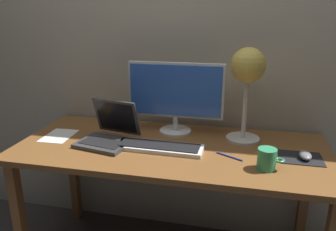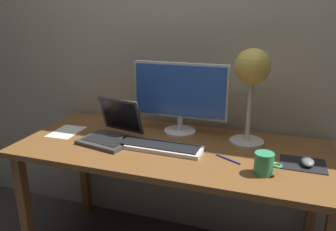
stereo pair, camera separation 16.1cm
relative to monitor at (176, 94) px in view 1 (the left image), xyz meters
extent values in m
cube|color=#B2A893|center=(0.02, 0.20, 0.33)|extent=(4.80, 0.06, 2.60)
cube|color=brown|center=(0.02, -0.20, -0.24)|extent=(1.60, 0.70, 0.03)
cube|color=brown|center=(-0.72, -0.49, -0.61)|extent=(0.05, 0.05, 0.71)
cube|color=brown|center=(-0.72, 0.09, -0.61)|extent=(0.05, 0.05, 0.71)
cube|color=brown|center=(0.76, 0.09, -0.61)|extent=(0.05, 0.05, 0.71)
cylinder|color=silver|center=(0.00, 0.00, -0.22)|extent=(0.18, 0.18, 0.01)
cylinder|color=silver|center=(0.00, 0.00, -0.17)|extent=(0.03, 0.03, 0.08)
cube|color=silver|center=(0.00, 0.00, 0.02)|extent=(0.53, 0.03, 0.31)
cube|color=blue|center=(0.00, -0.02, 0.02)|extent=(0.51, 0.00, 0.28)
cube|color=silver|center=(-0.03, -0.25, -0.22)|extent=(0.44, 0.15, 0.02)
cube|color=black|center=(-0.03, -0.25, -0.20)|extent=(0.41, 0.12, 0.01)
cube|color=#38383A|center=(-0.32, -0.27, -0.22)|extent=(0.30, 0.25, 0.02)
cube|color=black|center=(-0.33, -0.28, -0.21)|extent=(0.24, 0.15, 0.00)
cube|color=#38383A|center=(-0.30, -0.14, -0.11)|extent=(0.27, 0.12, 0.20)
cube|color=black|center=(-0.30, -0.14, -0.11)|extent=(0.24, 0.10, 0.17)
cylinder|color=beige|center=(0.38, -0.03, -0.22)|extent=(0.18, 0.18, 0.01)
cylinder|color=silver|center=(0.38, -0.03, -0.03)|extent=(0.02, 0.02, 0.35)
sphere|color=gold|center=(0.38, -0.03, 0.18)|extent=(0.18, 0.18, 0.18)
sphere|color=#FFEAB2|center=(0.38, -0.04, 0.13)|extent=(0.06, 0.06, 0.06)
cube|color=black|center=(0.65, -0.21, -0.22)|extent=(0.20, 0.16, 0.00)
ellipsoid|color=slate|center=(0.67, -0.22, -0.21)|extent=(0.06, 0.10, 0.03)
cylinder|color=#339966|center=(0.48, -0.36, -0.18)|extent=(0.08, 0.08, 0.10)
torus|color=#339966|center=(0.54, -0.36, -0.18)|extent=(0.05, 0.05, 0.01)
cube|color=white|center=(-0.62, -0.20, -0.23)|extent=(0.15, 0.21, 0.00)
cylinder|color=#2633A5|center=(0.32, -0.27, -0.22)|extent=(0.13, 0.07, 0.01)
camera|label=1|loc=(0.35, -1.75, 0.45)|focal=35.36mm
camera|label=2|loc=(0.50, -1.70, 0.45)|focal=35.36mm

